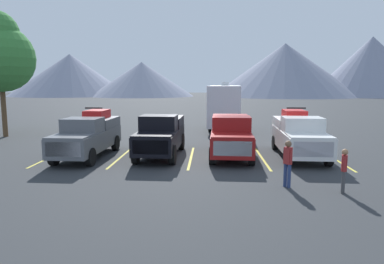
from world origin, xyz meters
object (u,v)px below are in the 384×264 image
(pickup_truck_a, at_px, (89,134))
(person_b, at_px, (344,168))
(pickup_truck_d, at_px, (299,134))
(pickup_truck_b, at_px, (161,134))
(person_a, at_px, (288,161))
(pickup_truck_c, at_px, (231,135))
(camper_trailer_a, at_px, (225,105))

(pickup_truck_a, relative_size, person_b, 3.69)
(pickup_truck_a, xyz_separation_m, pickup_truck_d, (11.03, 0.53, 0.00))
(pickup_truck_b, xyz_separation_m, person_b, (7.27, -6.14, -0.24))
(person_a, xyz_separation_m, person_b, (1.81, -0.63, -0.10))
(pickup_truck_c, distance_m, person_a, 5.85)
(pickup_truck_a, relative_size, pickup_truck_b, 1.04)
(person_a, bearing_deg, pickup_truck_d, 72.48)
(pickup_truck_b, relative_size, pickup_truck_d, 0.97)
(pickup_truck_a, height_order, pickup_truck_b, pickup_truck_a)
(pickup_truck_a, xyz_separation_m, person_a, (9.23, -5.16, -0.15))
(pickup_truck_c, distance_m, pickup_truck_d, 3.56)
(pickup_truck_b, height_order, camper_trailer_a, camper_trailer_a)
(pickup_truck_c, bearing_deg, person_b, -60.07)
(pickup_truck_a, bearing_deg, camper_trailer_a, 53.61)
(camper_trailer_a, bearing_deg, pickup_truck_d, -70.32)
(pickup_truck_b, xyz_separation_m, person_a, (5.45, -5.51, -0.14))
(pickup_truck_b, bearing_deg, pickup_truck_c, 1.01)
(pickup_truck_c, relative_size, person_b, 3.57)
(pickup_truck_b, relative_size, person_a, 3.22)
(person_a, bearing_deg, pickup_truck_a, 150.79)
(person_a, distance_m, person_b, 1.92)
(person_b, bearing_deg, pickup_truck_b, 139.78)
(pickup_truck_c, bearing_deg, person_a, -72.47)
(pickup_truck_a, distance_m, camper_trailer_a, 12.76)
(pickup_truck_a, bearing_deg, pickup_truck_d, 2.74)
(pickup_truck_c, bearing_deg, camper_trailer_a, 89.52)
(pickup_truck_a, height_order, person_a, pickup_truck_a)
(pickup_truck_a, distance_m, pickup_truck_d, 11.04)
(pickup_truck_b, relative_size, pickup_truck_c, 1.00)
(camper_trailer_a, bearing_deg, pickup_truck_b, -110.88)
(camper_trailer_a, distance_m, person_a, 15.53)
(pickup_truck_a, bearing_deg, pickup_truck_b, 5.31)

